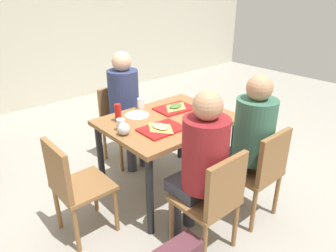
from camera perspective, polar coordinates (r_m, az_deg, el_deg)
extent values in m
cube|color=#9E998E|center=(3.18, 0.00, -11.36)|extent=(10.00, 10.00, 0.02)
cube|color=beige|center=(5.43, -23.98, 17.70)|extent=(10.00, 0.10, 2.80)
cube|color=olive|center=(2.81, 0.00, 1.02)|extent=(1.14, 0.86, 0.04)
cylinder|color=black|center=(2.47, -3.34, -12.79)|extent=(0.06, 0.06, 0.71)
cylinder|color=black|center=(3.09, 11.80, -5.00)|extent=(0.06, 0.06, 0.71)
cylinder|color=black|center=(3.00, -12.20, -6.03)|extent=(0.06, 0.06, 0.71)
cylinder|color=black|center=(3.53, 2.28, -0.62)|extent=(0.06, 0.06, 0.71)
cube|color=olive|center=(2.34, 6.71, -13.26)|extent=(0.40, 0.40, 0.03)
cube|color=olive|center=(2.12, 10.63, -10.77)|extent=(0.38, 0.04, 0.40)
cylinder|color=olive|center=(2.48, 0.64, -17.12)|extent=(0.04, 0.04, 0.41)
cylinder|color=olive|center=(2.66, 6.27, -13.84)|extent=(0.04, 0.04, 0.41)
cylinder|color=olive|center=(2.30, 6.68, -21.23)|extent=(0.04, 0.04, 0.41)
cylinder|color=olive|center=(2.50, 12.22, -17.25)|extent=(0.04, 0.04, 0.41)
cube|color=olive|center=(2.72, 14.97, -8.07)|extent=(0.40, 0.40, 0.03)
cube|color=olive|center=(2.54, 18.81, -5.48)|extent=(0.38, 0.04, 0.40)
cylinder|color=olive|center=(2.81, 9.57, -11.81)|extent=(0.04, 0.04, 0.41)
cylinder|color=olive|center=(3.04, 13.75, -9.14)|extent=(0.04, 0.04, 0.41)
cylinder|color=olive|center=(2.66, 15.36, -14.83)|extent=(0.04, 0.04, 0.41)
cylinder|color=olive|center=(2.90, 19.27, -11.70)|extent=(0.04, 0.04, 0.41)
cube|color=olive|center=(3.47, -7.97, -0.09)|extent=(0.40, 0.40, 0.03)
cube|color=olive|center=(3.53, -9.79, 4.00)|extent=(0.38, 0.04, 0.40)
cylinder|color=olive|center=(3.53, -3.93, -3.43)|extent=(0.04, 0.04, 0.41)
cylinder|color=olive|center=(3.36, -8.55, -5.17)|extent=(0.04, 0.04, 0.41)
cylinder|color=olive|center=(3.78, -7.07, -1.60)|extent=(0.04, 0.04, 0.41)
cylinder|color=olive|center=(3.62, -11.50, -3.12)|extent=(0.04, 0.04, 0.41)
cube|color=olive|center=(2.55, -15.21, -10.60)|extent=(0.40, 0.40, 0.03)
cube|color=olive|center=(2.38, -19.65, -7.76)|extent=(0.04, 0.38, 0.40)
cylinder|color=olive|center=(2.85, -13.23, -11.48)|extent=(0.04, 0.04, 0.41)
cylinder|color=olive|center=(2.61, -9.50, -14.95)|extent=(0.04, 0.04, 0.41)
cylinder|color=olive|center=(2.75, -19.58, -13.87)|extent=(0.04, 0.04, 0.41)
cylinder|color=olive|center=(2.50, -16.40, -17.82)|extent=(0.04, 0.04, 0.41)
cylinder|color=#383842|center=(2.55, 1.28, -15.31)|extent=(0.10, 0.10, 0.44)
cylinder|color=#383842|center=(2.63, 3.93, -13.82)|extent=(0.10, 0.10, 0.44)
cube|color=#383842|center=(2.37, 4.45, -10.62)|extent=(0.32, 0.28, 0.10)
cylinder|color=maroon|center=(2.14, 6.80, -5.05)|extent=(0.32, 0.32, 0.52)
sphere|color=tan|center=(2.00, 7.29, 3.73)|extent=(0.20, 0.20, 0.20)
cylinder|color=#383842|center=(2.89, 9.83, -10.33)|extent=(0.10, 0.10, 0.44)
cylinder|color=#383842|center=(2.99, 11.82, -9.12)|extent=(0.10, 0.10, 0.44)
cube|color=#383842|center=(2.75, 12.91, -5.90)|extent=(0.32, 0.28, 0.10)
cylinder|color=#386651|center=(2.56, 15.50, -0.77)|extent=(0.32, 0.32, 0.52)
sphere|color=tan|center=(2.43, 16.42, 6.71)|extent=(0.20, 0.20, 0.20)
cylinder|color=#383842|center=(3.43, -4.52, -4.01)|extent=(0.10, 0.10, 0.44)
cylinder|color=#383842|center=(3.35, -6.71, -4.85)|extent=(0.10, 0.10, 0.44)
cube|color=#383842|center=(3.35, -6.79, 0.23)|extent=(0.32, 0.28, 0.10)
cylinder|color=navy|center=(3.32, -8.15, 5.71)|extent=(0.32, 0.32, 0.52)
sphere|color=#DBAD89|center=(3.23, -8.52, 11.60)|extent=(0.20, 0.20, 0.20)
cube|color=red|center=(2.57, -1.14, -0.56)|extent=(0.37, 0.27, 0.02)
cube|color=red|center=(3.01, 1.25, 3.24)|extent=(0.38, 0.28, 0.02)
cylinder|color=white|center=(2.87, -5.70, 1.98)|extent=(0.22, 0.22, 0.01)
cylinder|color=white|center=(2.75, 5.95, 0.93)|extent=(0.22, 0.22, 0.01)
pyramid|color=tan|center=(2.57, -1.40, -0.25)|extent=(0.16, 0.23, 0.01)
ellipsoid|color=#D8C67F|center=(2.57, -1.40, -0.04)|extent=(0.11, 0.16, 0.01)
pyramid|color=tan|center=(3.02, 1.44, 3.59)|extent=(0.27, 0.23, 0.01)
ellipsoid|color=#4C7233|center=(3.02, 1.44, 3.77)|extent=(0.19, 0.16, 0.01)
cylinder|color=white|center=(3.03, -4.99, 4.16)|extent=(0.07, 0.07, 0.10)
cylinder|color=white|center=(2.56, 5.90, 0.17)|extent=(0.07, 0.07, 0.10)
cylinder|color=white|center=(2.58, -8.62, 0.23)|extent=(0.07, 0.07, 0.10)
cylinder|color=#B7BCC6|center=(3.11, 6.51, 4.83)|extent=(0.07, 0.07, 0.12)
cylinder|color=red|center=(2.75, -9.14, 2.39)|extent=(0.06, 0.06, 0.16)
sphere|color=silver|center=(2.50, -8.09, -0.55)|extent=(0.10, 0.10, 0.10)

